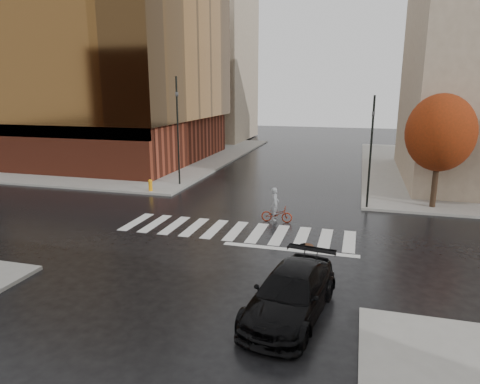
# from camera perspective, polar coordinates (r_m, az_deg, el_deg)

# --- Properties ---
(ground) EXTENTS (120.00, 120.00, 0.00)m
(ground) POSITION_cam_1_polar(r_m,az_deg,el_deg) (20.89, -0.97, -5.64)
(ground) COLOR black
(ground) RESTS_ON ground
(sidewalk_nw) EXTENTS (30.00, 30.00, 0.15)m
(sidewalk_nw) POSITION_cam_1_polar(r_m,az_deg,el_deg) (48.46, -17.96, 4.94)
(sidewalk_nw) COLOR gray
(sidewalk_nw) RESTS_ON ground
(crosswalk) EXTENTS (12.00, 3.00, 0.01)m
(crosswalk) POSITION_cam_1_polar(r_m,az_deg,el_deg) (21.35, -0.59, -5.20)
(crosswalk) COLOR silver
(crosswalk) RESTS_ON ground
(office_glass) EXTENTS (27.00, 19.00, 16.00)m
(office_glass) POSITION_cam_1_polar(r_m,az_deg,el_deg) (46.11, -21.92, 14.47)
(office_glass) COLOR maroon
(office_glass) RESTS_ON sidewalk_nw
(building_nw_far) EXTENTS (14.00, 12.00, 20.00)m
(building_nw_far) POSITION_cam_1_polar(r_m,az_deg,el_deg) (60.02, -5.74, 16.76)
(building_nw_far) COLOR gray
(building_nw_far) RESTS_ON sidewalk_nw
(tree_ne_a) EXTENTS (3.80, 3.80, 6.50)m
(tree_ne_a) POSITION_cam_1_polar(r_m,az_deg,el_deg) (26.75, 25.15, 7.14)
(tree_ne_a) COLOR black
(tree_ne_a) RESTS_ON sidewalk_ne
(sedan) EXTENTS (2.78, 5.28, 1.46)m
(sedan) POSITION_cam_1_polar(r_m,az_deg,el_deg) (13.71, 6.79, -13.27)
(sedan) COLOR black
(sedan) RESTS_ON ground
(cyclist) EXTENTS (1.66, 0.65, 1.86)m
(cyclist) POSITION_cam_1_polar(r_m,az_deg,el_deg) (22.65, 4.84, -2.46)
(cyclist) COLOR maroon
(cyclist) RESTS_ON ground
(traffic_light_nw) EXTENTS (0.24, 0.22, 7.55)m
(traffic_light_nw) POSITION_cam_1_polar(r_m,az_deg,el_deg) (30.60, -8.31, 9.00)
(traffic_light_nw) COLOR black
(traffic_light_nw) RESTS_ON sidewalk_nw
(traffic_light_ne) EXTENTS (0.18, 0.19, 6.39)m
(traffic_light_ne) POSITION_cam_1_polar(r_m,az_deg,el_deg) (25.39, 17.08, 5.83)
(traffic_light_ne) COLOR black
(traffic_light_ne) RESTS_ON sidewalk_ne
(fire_hydrant) EXTENTS (0.29, 0.29, 0.80)m
(fire_hydrant) POSITION_cam_1_polar(r_m,az_deg,el_deg) (29.39, -11.86, 0.98)
(fire_hydrant) COLOR orange
(fire_hydrant) RESTS_ON sidewalk_nw
(manhole) EXTENTS (0.76, 0.76, 0.01)m
(manhole) POSITION_cam_1_polar(r_m,az_deg,el_deg) (19.66, 8.85, -7.07)
(manhole) COLOR #4A2B1A
(manhole) RESTS_ON ground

